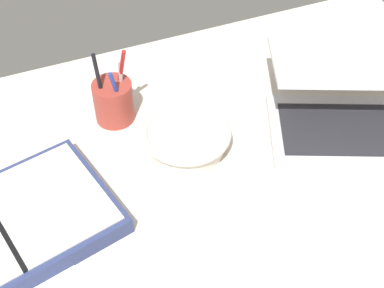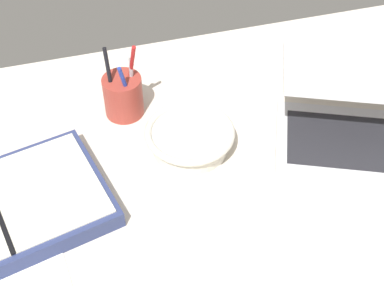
% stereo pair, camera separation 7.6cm
% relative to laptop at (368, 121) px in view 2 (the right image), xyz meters
% --- Properties ---
extents(desk_top, '(1.40, 1.00, 0.02)m').
position_rel_laptop_xyz_m(desk_top, '(-0.35, -0.07, -0.06)').
color(desk_top, beige).
rests_on(desk_top, ground).
extents(laptop, '(0.42, 0.40, 0.14)m').
position_rel_laptop_xyz_m(laptop, '(0.00, 0.00, 0.00)').
color(laptop, silver).
rests_on(laptop, desk_top).
extents(bowl, '(0.17, 0.17, 0.05)m').
position_rel_laptop_xyz_m(bowl, '(-0.33, 0.07, -0.02)').
color(bowl, silver).
rests_on(bowl, desk_top).
extents(pen_cup, '(0.08, 0.08, 0.17)m').
position_rel_laptop_xyz_m(pen_cup, '(-0.43, 0.21, -0.00)').
color(pen_cup, '#9E382D').
rests_on(pen_cup, desk_top).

